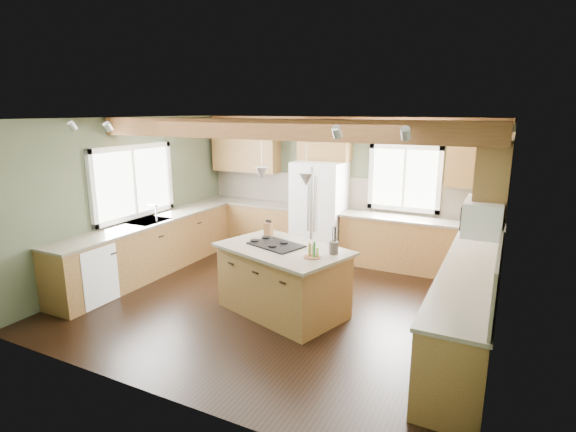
% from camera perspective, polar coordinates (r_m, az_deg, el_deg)
% --- Properties ---
extents(floor, '(5.60, 5.60, 0.00)m').
position_cam_1_polar(floor, '(6.64, -0.92, -10.76)').
color(floor, black).
rests_on(floor, ground).
extents(ceiling, '(5.60, 5.60, 0.00)m').
position_cam_1_polar(ceiling, '(6.06, -1.01, 12.29)').
color(ceiling, silver).
rests_on(ceiling, wall_back).
extents(wall_back, '(5.60, 0.00, 5.60)m').
position_cam_1_polar(wall_back, '(8.47, 6.90, 3.66)').
color(wall_back, '#424B35').
rests_on(wall_back, ground).
extents(wall_left, '(0.00, 5.00, 5.00)m').
position_cam_1_polar(wall_left, '(7.89, -19.31, 2.28)').
color(wall_left, '#424B35').
rests_on(wall_left, ground).
extents(wall_right, '(0.00, 5.00, 5.00)m').
position_cam_1_polar(wall_right, '(5.55, 25.62, -2.73)').
color(wall_right, '#424B35').
rests_on(wall_right, ground).
extents(ceiling_beam, '(5.55, 0.26, 0.26)m').
position_cam_1_polar(ceiling_beam, '(5.82, -2.31, 10.95)').
color(ceiling_beam, '#593119').
rests_on(ceiling_beam, ceiling).
extents(soffit_trim, '(5.55, 0.20, 0.10)m').
position_cam_1_polar(soffit_trim, '(8.26, 6.90, 12.06)').
color(soffit_trim, '#593119').
rests_on(soffit_trim, ceiling).
extents(backsplash_back, '(5.58, 0.03, 0.58)m').
position_cam_1_polar(backsplash_back, '(8.48, 6.85, 3.04)').
color(backsplash_back, brown).
rests_on(backsplash_back, wall_back).
extents(backsplash_right, '(0.03, 3.70, 0.58)m').
position_cam_1_polar(backsplash_right, '(5.62, 25.39, -3.47)').
color(backsplash_right, brown).
rests_on(backsplash_right, wall_right).
extents(base_cab_back_left, '(2.02, 0.60, 0.88)m').
position_cam_1_polar(base_cab_back_left, '(9.14, -4.51, -1.08)').
color(base_cab_back_left, brown).
rests_on(base_cab_back_left, floor).
extents(counter_back_left, '(2.06, 0.64, 0.04)m').
position_cam_1_polar(counter_back_left, '(9.04, -4.56, 1.74)').
color(counter_back_left, '#473F34').
rests_on(counter_back_left, base_cab_back_left).
extents(base_cab_back_right, '(2.62, 0.60, 0.88)m').
position_cam_1_polar(base_cab_back_right, '(8.01, 16.07, -3.67)').
color(base_cab_back_right, brown).
rests_on(base_cab_back_right, floor).
extents(counter_back_right, '(2.66, 0.64, 0.04)m').
position_cam_1_polar(counter_back_right, '(7.89, 16.28, -0.47)').
color(counter_back_right, '#473F34').
rests_on(counter_back_right, base_cab_back_right).
extents(base_cab_left, '(0.60, 3.70, 0.88)m').
position_cam_1_polar(base_cab_left, '(7.92, -17.05, -3.93)').
color(base_cab_left, brown).
rests_on(base_cab_left, floor).
extents(counter_left, '(0.64, 3.74, 0.04)m').
position_cam_1_polar(counter_left, '(7.80, -17.28, -0.70)').
color(counter_left, '#473F34').
rests_on(counter_left, base_cab_left).
extents(base_cab_right, '(0.60, 3.70, 0.88)m').
position_cam_1_polar(base_cab_right, '(5.88, 21.83, -10.38)').
color(base_cab_right, brown).
rests_on(base_cab_right, floor).
extents(counter_right, '(0.64, 3.74, 0.04)m').
position_cam_1_polar(counter_right, '(5.72, 22.23, -6.14)').
color(counter_right, '#473F34').
rests_on(counter_right, base_cab_right).
extents(upper_cab_back_left, '(1.40, 0.35, 0.90)m').
position_cam_1_polar(upper_cab_back_left, '(9.10, -5.36, 8.48)').
color(upper_cab_back_left, brown).
rests_on(upper_cab_back_left, wall_back).
extents(upper_cab_over_fridge, '(0.96, 0.35, 0.70)m').
position_cam_1_polar(upper_cab_over_fridge, '(8.32, 4.68, 9.43)').
color(upper_cab_over_fridge, brown).
rests_on(upper_cab_over_fridge, wall_back).
extents(upper_cab_right, '(0.35, 2.20, 0.90)m').
position_cam_1_polar(upper_cab_right, '(6.32, 24.86, 5.19)').
color(upper_cab_right, brown).
rests_on(upper_cab_right, wall_right).
extents(upper_cab_back_corner, '(0.90, 0.35, 0.90)m').
position_cam_1_polar(upper_cab_back_corner, '(7.75, 22.89, 6.66)').
color(upper_cab_back_corner, brown).
rests_on(upper_cab_back_corner, wall_back).
extents(window_left, '(0.04, 1.60, 1.05)m').
position_cam_1_polar(window_left, '(7.87, -19.08, 4.12)').
color(window_left, white).
rests_on(window_left, wall_left).
extents(window_back, '(1.10, 0.04, 1.00)m').
position_cam_1_polar(window_back, '(8.11, 14.59, 4.68)').
color(window_back, white).
rests_on(window_back, wall_back).
extents(sink, '(0.50, 0.65, 0.03)m').
position_cam_1_polar(sink, '(7.80, -17.28, -0.66)').
color(sink, '#262628').
rests_on(sink, counter_left).
extents(faucet, '(0.02, 0.02, 0.28)m').
position_cam_1_polar(faucet, '(7.65, -16.38, 0.24)').
color(faucet, '#B2B2B7').
rests_on(faucet, sink).
extents(dishwasher, '(0.60, 0.60, 0.84)m').
position_cam_1_polar(dishwasher, '(7.09, -24.24, -6.66)').
color(dishwasher, white).
rests_on(dishwasher, floor).
extents(oven, '(0.60, 0.72, 0.84)m').
position_cam_1_polar(oven, '(4.72, 20.17, -16.45)').
color(oven, white).
rests_on(oven, floor).
extents(microwave, '(0.40, 0.70, 0.38)m').
position_cam_1_polar(microwave, '(5.45, 23.57, -0.09)').
color(microwave, white).
rests_on(microwave, wall_right).
extents(pendant_left, '(0.18, 0.18, 0.16)m').
position_cam_1_polar(pendant_left, '(6.08, -3.37, 5.46)').
color(pendant_left, '#B2B2B7').
rests_on(pendant_left, ceiling).
extents(pendant_right, '(0.18, 0.18, 0.16)m').
position_cam_1_polar(pendant_right, '(5.51, 2.31, 4.66)').
color(pendant_right, '#B2B2B7').
rests_on(pendant_right, ceiling).
extents(refrigerator, '(0.90, 0.74, 1.80)m').
position_cam_1_polar(refrigerator, '(8.31, 3.99, 0.72)').
color(refrigerator, silver).
rests_on(refrigerator, floor).
extents(island, '(1.84, 1.43, 0.88)m').
position_cam_1_polar(island, '(6.16, -0.63, -8.29)').
color(island, olive).
rests_on(island, floor).
extents(island_top, '(1.97, 1.56, 0.04)m').
position_cam_1_polar(island_top, '(6.01, -0.64, -4.21)').
color(island_top, '#473F34').
rests_on(island_top, island).
extents(cooktop, '(0.81, 0.66, 0.02)m').
position_cam_1_polar(cooktop, '(6.09, -1.54, -3.67)').
color(cooktop, black).
rests_on(cooktop, island_top).
extents(knife_block, '(0.12, 0.10, 0.19)m').
position_cam_1_polar(knife_block, '(6.56, -2.48, -1.67)').
color(knife_block, brown).
rests_on(knife_block, island_top).
extents(utensil_crock, '(0.14, 0.14, 0.16)m').
position_cam_1_polar(utensil_crock, '(5.75, 5.82, -4.02)').
color(utensil_crock, '#382F2D').
rests_on(utensil_crock, island_top).
extents(bottle_tray, '(0.30, 0.30, 0.20)m').
position_cam_1_polar(bottle_tray, '(5.59, 3.08, -4.30)').
color(bottle_tray, brown).
rests_on(bottle_tray, island_top).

